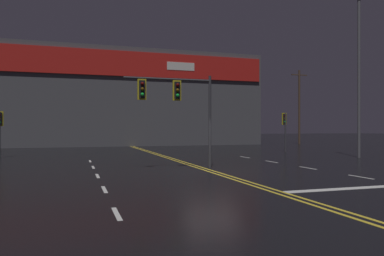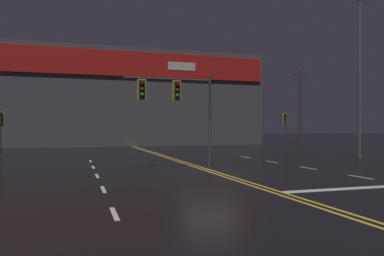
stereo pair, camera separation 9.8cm
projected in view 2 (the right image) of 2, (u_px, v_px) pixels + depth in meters
name	position (u px, v px, depth m)	size (l,w,h in m)	color
ground_plane	(212.00, 172.00, 17.12)	(200.00, 200.00, 0.00)	black
road_markings	(243.00, 174.00, 16.32)	(15.18, 60.00, 0.01)	gold
traffic_signal_median	(174.00, 97.00, 18.23)	(4.38, 0.36, 4.63)	#38383D
traffic_signal_corner_northeast	(285.00, 123.00, 31.21)	(0.42, 0.36, 3.26)	#38383D
traffic_signal_corner_northwest	(1.00, 124.00, 25.04)	(0.42, 0.36, 3.12)	#38383D
streetlight_near_right	(360.00, 53.00, 25.20)	(0.56, 0.56, 11.30)	#59595E
building_backdrop	(127.00, 100.00, 45.39)	(31.28, 10.23, 10.85)	#4C4C51
utility_pole_row	(119.00, 98.00, 39.83)	(43.96, 0.26, 10.66)	#4C3828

